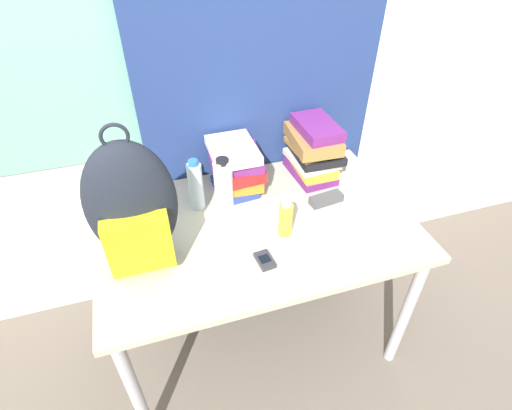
{
  "coord_description": "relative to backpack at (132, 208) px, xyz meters",
  "views": [
    {
      "loc": [
        -0.37,
        -0.77,
        1.88
      ],
      "look_at": [
        0.0,
        0.41,
        0.86
      ],
      "focal_mm": 28.0,
      "sensor_mm": 36.0,
      "label": 1
    }
  ],
  "objects": [
    {
      "name": "desk",
      "position": [
        0.46,
        0.05,
        -0.33
      ],
      "size": [
        1.3,
        0.82,
        0.76
      ],
      "color": "#B7B299",
      "rests_on": "ground_plane"
    },
    {
      "name": "ground_plane",
      "position": [
        0.46,
        -0.36,
        -1.0
      ],
      "size": [
        12.0,
        12.0,
        0.0
      ],
      "primitive_type": "plane",
      "color": "#665B51"
    },
    {
      "name": "cell_phone",
      "position": [
        0.43,
        -0.17,
        -0.23
      ],
      "size": [
        0.07,
        0.1,
        0.02
      ],
      "color": "#2D2D33",
      "rests_on": "desk"
    },
    {
      "name": "book_stack_center",
      "position": [
        0.82,
        0.31,
        -0.1
      ],
      "size": [
        0.23,
        0.29,
        0.28
      ],
      "color": "#6B2370",
      "rests_on": "desk"
    },
    {
      "name": "sunglasses_case",
      "position": [
        0.8,
        0.09,
        -0.22
      ],
      "size": [
        0.16,
        0.07,
        0.04
      ],
      "color": "#47474C",
      "rests_on": "desk"
    },
    {
      "name": "wall_back",
      "position": [
        0.46,
        0.54,
        0.25
      ],
      "size": [
        6.0,
        0.06,
        2.5
      ],
      "color": "silver",
      "rests_on": "ground_plane"
    },
    {
      "name": "curtain_blue",
      "position": [
        0.62,
        0.49,
        0.25
      ],
      "size": [
        1.1,
        0.04,
        2.5
      ],
      "color": "navy",
      "rests_on": "ground_plane"
    },
    {
      "name": "sports_bottle",
      "position": [
        0.37,
        0.21,
        -0.13
      ],
      "size": [
        0.08,
        0.08,
        0.24
      ],
      "color": "white",
      "rests_on": "desk"
    },
    {
      "name": "backpack",
      "position": [
        0.0,
        0.0,
        0.0
      ],
      "size": [
        0.31,
        0.21,
        0.56
      ],
      "color": "#1E232D",
      "rests_on": "desk"
    },
    {
      "name": "water_bottle",
      "position": [
        0.25,
        0.23,
        -0.13
      ],
      "size": [
        0.06,
        0.06,
        0.24
      ],
      "color": "silver",
      "rests_on": "desk"
    },
    {
      "name": "book_stack_left",
      "position": [
        0.45,
        0.31,
        -0.12
      ],
      "size": [
        0.24,
        0.26,
        0.22
      ],
      "color": "navy",
      "rests_on": "desk"
    },
    {
      "name": "sunscreen_bottle",
      "position": [
        0.55,
        -0.04,
        -0.16
      ],
      "size": [
        0.05,
        0.05,
        0.17
      ],
      "color": "yellow",
      "rests_on": "desk"
    }
  ]
}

